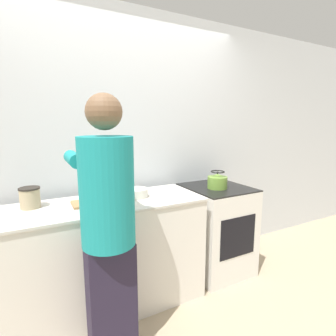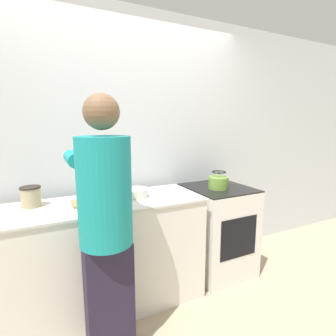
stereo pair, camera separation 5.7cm
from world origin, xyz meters
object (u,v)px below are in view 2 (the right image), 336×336
at_px(oven, 217,229).
at_px(cutting_board, 93,202).
at_px(person, 106,222).
at_px(bowl_prep, 136,193).
at_px(canister_jar, 31,197).
at_px(kettle, 219,181).
at_px(knife, 96,200).

height_order(oven, cutting_board, cutting_board).
relative_size(person, bowl_prep, 8.57).
xyz_separation_m(cutting_board, canister_jar, (-0.43, 0.11, 0.07)).
bearing_deg(cutting_board, person, -91.79).
height_order(person, cutting_board, person).
bearing_deg(oven, person, -157.53).
bearing_deg(canister_jar, kettle, -4.61).
height_order(cutting_board, knife, knife).
bearing_deg(knife, cutting_board, -147.15).
relative_size(cutting_board, canister_jar, 2.00).
xyz_separation_m(oven, bowl_prep, (-0.88, -0.01, 0.50)).
distance_m(person, bowl_prep, 0.64).
bearing_deg(person, knife, 85.49).
bearing_deg(kettle, canister_jar, 175.39).
relative_size(person, canister_jar, 10.96).
height_order(cutting_board, bowl_prep, bowl_prep).
distance_m(bowl_prep, canister_jar, 0.81).
height_order(cutting_board, kettle, kettle).
xyz_separation_m(bowl_prep, canister_jar, (-0.80, 0.10, 0.04)).
distance_m(cutting_board, knife, 0.03).
bearing_deg(cutting_board, bowl_prep, 1.72).
height_order(person, bowl_prep, person).
relative_size(oven, cutting_board, 2.88).
height_order(oven, person, person).
relative_size(oven, kettle, 4.60).
relative_size(oven, bowl_prep, 4.51).
distance_m(knife, kettle, 1.19).
distance_m(person, kettle, 1.32).
xyz_separation_m(oven, knife, (-1.22, -0.02, 0.48)).
height_order(knife, bowl_prep, bowl_prep).
distance_m(kettle, canister_jar, 1.65).
relative_size(oven, knife, 4.30).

